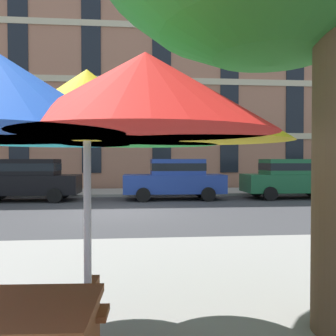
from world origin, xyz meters
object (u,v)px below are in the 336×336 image
(sedan_black, at_px, (28,179))
(patio_umbrella, at_px, (87,110))
(sedan_green, at_px, (291,177))
(sedan_blue, at_px, (175,178))

(sedan_black, relative_size, patio_umbrella, 1.36)
(sedan_black, height_order, sedan_green, same)
(sedan_green, xyz_separation_m, patio_umbrella, (-7.42, -12.70, 1.17))
(sedan_green, bearing_deg, patio_umbrella, -120.31)
(sedan_green, bearing_deg, sedan_black, 180.00)
(sedan_black, height_order, patio_umbrella, patio_umbrella)
(patio_umbrella, bearing_deg, sedan_green, 59.69)
(sedan_black, distance_m, sedan_green, 11.60)
(sedan_blue, relative_size, patio_umbrella, 1.36)
(sedan_blue, bearing_deg, sedan_green, 0.00)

